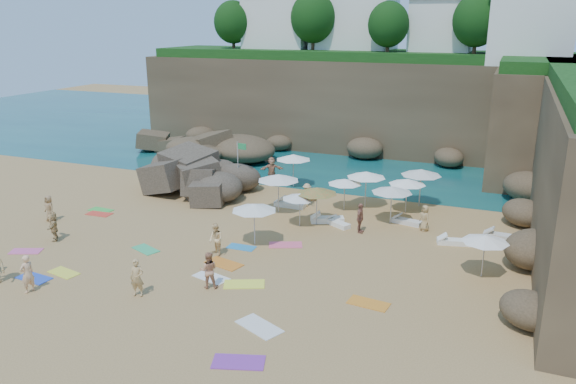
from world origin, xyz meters
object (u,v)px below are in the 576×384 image
at_px(parasol_0, 293,157).
at_px(flag_pole, 239,161).
at_px(person_stand_3, 360,218).
at_px(person_stand_5, 272,169).
at_px(parasol_2, 345,181).
at_px(person_stand_6, 27,274).
at_px(parasol_1, 278,177).
at_px(lounger_0, 290,205).
at_px(rock_outcrop, 207,192).
at_px(person_stand_1, 209,270).
at_px(person_stand_2, 307,195).
at_px(person_stand_4, 425,218).

bearing_deg(parasol_0, flag_pole, -132.21).
bearing_deg(person_stand_3, person_stand_5, 48.20).
xyz_separation_m(parasol_2, person_stand_3, (1.93, -3.49, -0.98)).
bearing_deg(flag_pole, person_stand_6, -97.13).
bearing_deg(parasol_0, parasol_1, -77.87).
bearing_deg(parasol_1, parasol_0, 102.13).
height_order(parasol_1, lounger_0, parasol_1).
distance_m(person_stand_5, person_stand_6, 20.25).
xyz_separation_m(rock_outcrop, person_stand_1, (7.32, -12.65, 0.84)).
bearing_deg(rock_outcrop, parasol_0, 34.66).
bearing_deg(person_stand_1, flag_pole, -91.84).
distance_m(flag_pole, parasol_0, 4.06).
relative_size(person_stand_2, person_stand_6, 0.86).
bearing_deg(person_stand_5, rock_outcrop, -156.87).
xyz_separation_m(parasol_1, person_stand_2, (1.21, 1.79, -1.49)).
bearing_deg(parasol_1, flag_pole, 146.81).
height_order(person_stand_4, person_stand_6, person_stand_6).
relative_size(flag_pole, parasol_0, 1.46).
height_order(parasol_0, person_stand_5, parasol_0).
height_order(lounger_0, person_stand_5, person_stand_5).
height_order(person_stand_2, person_stand_6, person_stand_6).
bearing_deg(rock_outcrop, person_stand_2, -2.34).
xyz_separation_m(rock_outcrop, person_stand_5, (3.08, 4.10, 0.92)).
relative_size(parasol_0, parasol_1, 0.97).
relative_size(person_stand_5, person_stand_6, 1.06).
relative_size(parasol_2, lounger_0, 1.07).
relative_size(parasol_1, person_stand_4, 1.72).
bearing_deg(person_stand_5, lounger_0, -85.48).
distance_m(parasol_2, person_stand_2, 2.65).
relative_size(lounger_0, person_stand_5, 1.08).
distance_m(parasol_2, person_stand_3, 4.11).
bearing_deg(person_stand_1, lounger_0, -108.76).
bearing_deg(parasol_1, person_stand_1, -84.07).
height_order(flag_pole, person_stand_5, flag_pole).
bearing_deg(parasol_0, person_stand_1, -81.90).
bearing_deg(parasol_2, flag_pole, 175.54).
bearing_deg(person_stand_2, parasol_1, 75.83).
xyz_separation_m(lounger_0, person_stand_2, (0.94, 0.57, 0.59)).
relative_size(person_stand_3, person_stand_5, 0.93).
height_order(parasol_0, person_stand_2, parasol_0).
bearing_deg(parasol_1, rock_outcrop, 161.41).
height_order(parasol_1, person_stand_2, parasol_1).
distance_m(parasol_1, parasol_2, 4.14).
bearing_deg(flag_pole, parasol_0, 47.79).
bearing_deg(person_stand_2, flag_pole, 11.26).
height_order(person_stand_1, person_stand_2, person_stand_1).
relative_size(person_stand_1, person_stand_6, 0.97).
height_order(parasol_0, lounger_0, parasol_0).
distance_m(rock_outcrop, parasol_2, 10.01).
bearing_deg(flag_pole, person_stand_3, -23.29).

